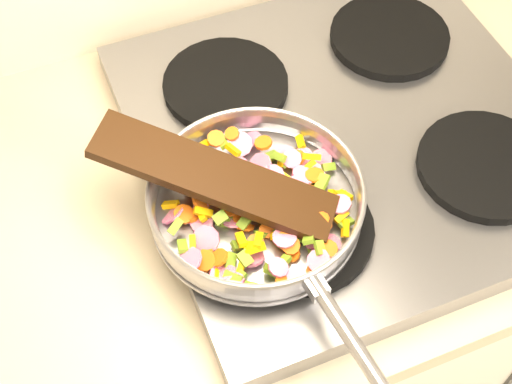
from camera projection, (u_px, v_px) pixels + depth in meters
name	position (u px, v px, depth m)	size (l,w,h in m)	color
cooktop	(348.00, 136.00, 1.06)	(0.60, 0.60, 0.04)	#939399
grate_fl	(301.00, 230.00, 0.93)	(0.19, 0.19, 0.02)	black
grate_fr	(485.00, 166.00, 0.99)	(0.19, 0.19, 0.02)	black
grate_bl	(226.00, 84.00, 1.08)	(0.19, 0.19, 0.02)	black
grate_br	(389.00, 36.00, 1.14)	(0.19, 0.19, 0.02)	black
saute_pan	(257.00, 201.00, 0.91)	(0.31, 0.48, 0.05)	#9E9EA5
vegetable_heap	(261.00, 209.00, 0.91)	(0.26, 0.27, 0.05)	#E15D11
wooden_spatula	(214.00, 177.00, 0.90)	(0.32, 0.07, 0.01)	black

